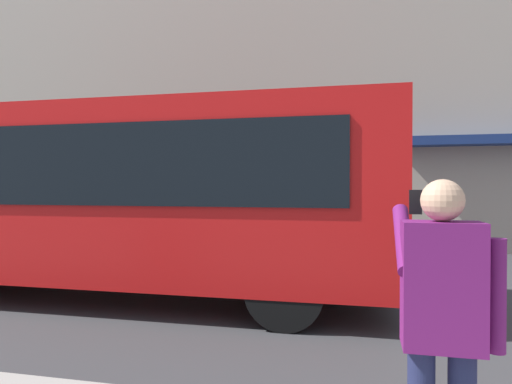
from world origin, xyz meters
TOP-DOWN VIEW (x-y plane):
  - ground_plane at (0.00, 0.00)m, footprint 60.00×60.00m
  - building_facade_far at (-0.02, -6.80)m, footprint 28.00×1.55m
  - red_bus at (3.54, 0.21)m, footprint 9.05×2.54m
  - pedestrian_photographer at (-0.82, 4.43)m, footprint 0.53×0.52m

SIDE VIEW (x-z plane):
  - ground_plane at x=0.00m, z-range 0.00..0.00m
  - pedestrian_photographer at x=-0.82m, z-range 0.29..1.99m
  - red_bus at x=3.54m, z-range 0.14..3.22m
  - building_facade_far at x=-0.02m, z-range -0.01..11.99m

